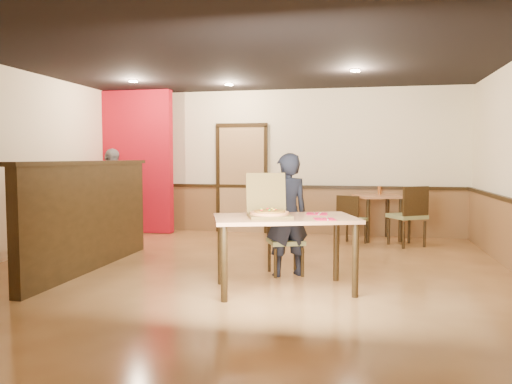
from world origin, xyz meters
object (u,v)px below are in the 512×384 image
side_chair_left (351,218)px  side_chair_right (410,214)px  main_table (285,227)px  diner (287,215)px  condiment (380,190)px  pizza_box (269,211)px  passerby (112,193)px  side_table (378,205)px  diner_chair (284,237)px

side_chair_left → side_chair_right: size_ratio=0.83×
main_table → side_chair_left: size_ratio=2.08×
side_chair_left → diner: 2.58m
diner → condiment: size_ratio=10.00×
side_chair_right → diner: size_ratio=0.66×
condiment → pizza_box: bearing=-108.8°
side_chair_right → diner: 2.99m
passerby → condiment: bearing=-62.5°
side_chair_right → passerby: passerby is taller
side_chair_right → pizza_box: bearing=29.3°
pizza_box → main_table: bearing=-0.1°
passerby → pizza_box: 4.66m
side_chair_left → condiment: 0.99m
side_table → passerby: 4.89m
side_table → passerby: passerby is taller
main_table → pizza_box: size_ratio=2.69×
diner_chair → side_chair_right: size_ratio=0.84×
diner → pizza_box: diner is taller
diner_chair → pizza_box: 0.99m
main_table → side_table: (1.15, 3.76, -0.09)m
side_chair_left → side_table: 0.79m
main_table → side_chair_right: (1.64, 3.15, -0.17)m
side_chair_left → condiment: (0.50, 0.74, 0.42)m
passerby → pizza_box: size_ratio=2.53×
main_table → side_chair_right: side_chair_right is taller
side_chair_right → passerby: bearing=-29.7°
side_table → passerby: size_ratio=0.58×
diner_chair → side_chair_right: 2.91m
pizza_box → condiment: (1.34, 3.96, -0.01)m
side_chair_right → side_table: 0.79m
side_chair_left → diner: bearing=96.4°
side_table → condiment: condiment is taller
pizza_box → condiment: 4.18m
pizza_box → diner: bearing=64.1°
main_table → side_table: 3.93m
side_chair_left → passerby: (-4.35, -0.15, 0.36)m
side_chair_right → diner: diner is taller
main_table → condiment: condiment is taller
main_table → side_chair_left: 3.23m
side_table → side_chair_left: bearing=-128.0°
passerby → condiment: 4.93m
side_table → main_table: bearing=-107.0°
diner → pizza_box: bearing=53.2°
diner_chair → diner: 0.34m
side_table → condiment: (0.03, 0.14, 0.26)m
passerby → pizza_box: passerby is taller
main_table → diner_chair: bearing=80.1°
side_chair_left → condiment: bearing=-100.5°
side_chair_right → passerby: size_ratio=0.61×
side_chair_left → passerby: passerby is taller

